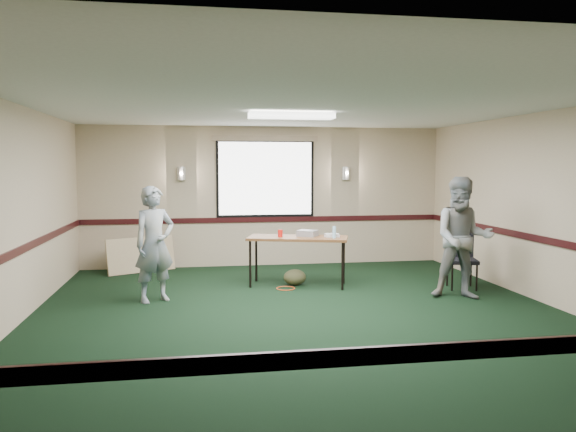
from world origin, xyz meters
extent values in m
plane|color=black|center=(0.00, 0.00, 0.00)|extent=(8.00, 8.00, 0.00)
plane|color=#CCB693|center=(0.00, 4.00, 1.35)|extent=(7.00, 0.00, 7.00)
plane|color=#CCB693|center=(0.00, -4.00, 1.35)|extent=(7.00, 0.00, 7.00)
plane|color=#CCB693|center=(-3.50, 0.00, 1.35)|extent=(0.00, 8.00, 8.00)
plane|color=#CCB693|center=(3.50, 0.00, 1.35)|extent=(0.00, 8.00, 8.00)
plane|color=beige|center=(0.00, 0.00, 2.70)|extent=(8.00, 8.00, 0.00)
cube|color=black|center=(0.00, 3.98, 0.90)|extent=(7.00, 0.03, 0.10)
cube|color=black|center=(0.00, -3.98, 0.90)|extent=(7.00, 0.03, 0.10)
cube|color=black|center=(-3.48, 0.00, 0.90)|extent=(0.03, 8.00, 0.10)
cube|color=black|center=(3.48, 0.00, 0.90)|extent=(0.03, 8.00, 0.10)
cube|color=black|center=(0.00, 3.98, 1.70)|extent=(1.90, 0.01, 1.50)
cube|color=white|center=(0.00, 3.97, 1.70)|extent=(1.80, 0.02, 1.40)
cube|color=tan|center=(0.00, 3.97, 2.47)|extent=(2.05, 0.08, 0.10)
cylinder|color=silver|center=(-1.60, 3.94, 1.80)|extent=(0.16, 0.16, 0.25)
cylinder|color=silver|center=(1.60, 3.94, 1.80)|extent=(0.16, 0.16, 0.25)
cube|color=white|center=(0.00, 1.00, 2.64)|extent=(1.20, 0.32, 0.08)
cube|color=#562718|center=(0.28, 2.01, 0.78)|extent=(1.71, 1.08, 0.04)
cylinder|color=black|center=(-0.50, 1.98, 0.38)|extent=(0.04, 0.04, 0.76)
cylinder|color=black|center=(0.90, 1.55, 0.38)|extent=(0.04, 0.04, 0.76)
cylinder|color=black|center=(-0.35, 2.47, 0.38)|extent=(0.04, 0.04, 0.76)
cylinder|color=black|center=(1.05, 2.04, 0.38)|extent=(0.04, 0.04, 0.76)
cube|color=gray|center=(0.45, 2.05, 0.85)|extent=(0.39, 0.37, 0.10)
cube|color=silver|center=(0.82, 1.90, 0.82)|extent=(0.22, 0.18, 0.05)
cylinder|color=red|center=(0.00, 2.05, 0.86)|extent=(0.08, 0.08, 0.11)
cylinder|color=#96D6F7|center=(0.81, 1.74, 0.89)|extent=(0.06, 0.06, 0.19)
ellipsoid|color=#464628|center=(0.23, 2.04, 0.13)|extent=(0.45, 0.40, 0.26)
torus|color=#E44E1C|center=(0.04, 1.79, 0.01)|extent=(0.35, 0.35, 0.02)
cube|color=tan|center=(-2.34, 3.60, 0.32)|extent=(1.21, 0.72, 0.64)
cube|color=black|center=(2.80, 1.36, 0.44)|extent=(0.54, 0.54, 0.06)
cube|color=black|center=(2.85, 1.57, 0.69)|extent=(0.44, 0.16, 0.44)
cylinder|color=black|center=(2.57, 1.22, 0.21)|extent=(0.03, 0.03, 0.41)
cylinder|color=black|center=(2.94, 1.13, 0.21)|extent=(0.03, 0.03, 0.41)
cylinder|color=black|center=(2.67, 1.59, 0.21)|extent=(0.03, 0.03, 0.41)
cylinder|color=black|center=(3.03, 1.50, 0.21)|extent=(0.03, 0.03, 0.41)
imported|color=#38527B|center=(-1.93, 1.28, 0.83)|extent=(0.72, 0.65, 1.65)
imported|color=#6B89A7|center=(2.49, 0.74, 0.89)|extent=(1.04, 0.93, 1.78)
camera|label=1|loc=(-1.35, -6.84, 1.92)|focal=35.00mm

